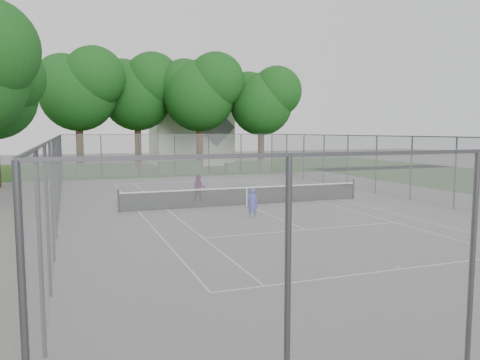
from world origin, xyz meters
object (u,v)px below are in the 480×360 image
object	(u,v)px
house	(191,127)
woman_player	(199,188)
tennis_net	(247,195)
girl_player	(252,203)

from	to	relation	value
house	woman_player	size ratio (longest dim) A/B	7.11
tennis_net	girl_player	world-z (taller)	girl_player
tennis_net	woman_player	size ratio (longest dim) A/B	8.77
house	woman_player	distance (m)	28.35
tennis_net	girl_player	distance (m)	3.38
tennis_net	house	xyz separation A→B (m)	(4.54, 29.39, 3.68)
tennis_net	house	distance (m)	29.97
tennis_net	house	bearing A→B (deg)	81.23
house	girl_player	bearing A→B (deg)	-99.60
tennis_net	girl_player	size ratio (longest dim) A/B	9.85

